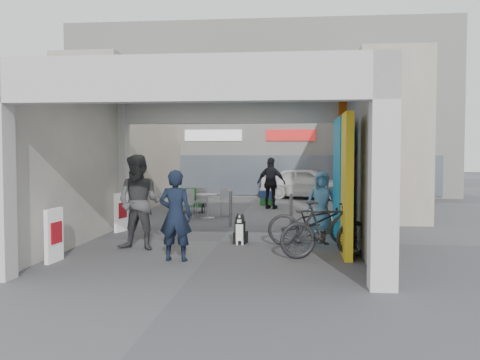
# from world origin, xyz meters

# --- Properties ---
(ground) EXTENTS (90.00, 90.00, 0.00)m
(ground) POSITION_xyz_m (0.00, 0.00, 0.00)
(ground) COLOR #4F4F53
(ground) RESTS_ON ground
(arcade_canopy) EXTENTS (6.40, 6.45, 6.40)m
(arcade_canopy) POSITION_xyz_m (0.54, -0.82, 2.30)
(arcade_canopy) COLOR beige
(arcade_canopy) RESTS_ON ground
(far_building) EXTENTS (18.00, 4.08, 8.00)m
(far_building) POSITION_xyz_m (-0.00, 13.99, 3.99)
(far_building) COLOR silver
(far_building) RESTS_ON ground
(plaza_bldg_left) EXTENTS (2.00, 9.00, 5.00)m
(plaza_bldg_left) POSITION_xyz_m (-4.50, 7.50, 2.50)
(plaza_bldg_left) COLOR #BEB19D
(plaza_bldg_left) RESTS_ON ground
(plaza_bldg_right) EXTENTS (2.00, 9.00, 5.00)m
(plaza_bldg_right) POSITION_xyz_m (4.50, 7.50, 2.50)
(plaza_bldg_right) COLOR #BEB19D
(plaza_bldg_right) RESTS_ON ground
(bollard_left) EXTENTS (0.09, 0.09, 0.85)m
(bollard_left) POSITION_xyz_m (-1.69, 2.43, 0.42)
(bollard_left) COLOR gray
(bollard_left) RESTS_ON ground
(bollard_center) EXTENTS (0.09, 0.09, 0.98)m
(bollard_center) POSITION_xyz_m (-0.07, 2.56, 0.49)
(bollard_center) COLOR gray
(bollard_center) RESTS_ON ground
(bollard_right) EXTENTS (0.09, 0.09, 0.92)m
(bollard_right) POSITION_xyz_m (1.60, 2.58, 0.46)
(bollard_right) COLOR gray
(bollard_right) RESTS_ON ground
(advert_board_near) EXTENTS (0.14, 0.55, 1.00)m
(advert_board_near) POSITION_xyz_m (-2.75, -2.60, 0.51)
(advert_board_near) COLOR silver
(advert_board_near) RESTS_ON ground
(advert_board_far) EXTENTS (0.20, 0.55, 1.00)m
(advert_board_far) POSITION_xyz_m (-2.75, 1.24, 0.51)
(advert_board_far) COLOR silver
(advert_board_far) RESTS_ON ground
(cafe_set) EXTENTS (1.48, 1.20, 0.90)m
(cafe_set) POSITION_xyz_m (-1.11, 4.52, 0.32)
(cafe_set) COLOR #AFAEB4
(cafe_set) RESTS_ON ground
(produce_stand) EXTENTS (1.24, 0.67, 0.82)m
(produce_stand) POSITION_xyz_m (-1.89, 5.72, 0.32)
(produce_stand) COLOR black
(produce_stand) RESTS_ON ground
(crate_stack) EXTENTS (0.55, 0.49, 0.56)m
(crate_stack) POSITION_xyz_m (0.64, 8.37, 0.28)
(crate_stack) COLOR #1A5D22
(crate_stack) RESTS_ON ground
(border_collie) EXTENTS (0.26, 0.51, 0.70)m
(border_collie) POSITION_xyz_m (0.49, -0.31, 0.28)
(border_collie) COLOR black
(border_collie) RESTS_ON ground
(man_with_dog) EXTENTS (0.64, 0.44, 1.72)m
(man_with_dog) POSITION_xyz_m (-0.53, -2.24, 0.86)
(man_with_dog) COLOR black
(man_with_dog) RESTS_ON ground
(man_back_turned) EXTENTS (1.07, 0.90, 1.99)m
(man_back_turned) POSITION_xyz_m (-1.54, -1.19, 1.00)
(man_back_turned) COLOR #434346
(man_back_turned) RESTS_ON ground
(man_elderly) EXTENTS (0.78, 0.53, 1.56)m
(man_elderly) POSITION_xyz_m (2.37, 1.64, 0.78)
(man_elderly) COLOR #5F96BA
(man_elderly) RESTS_ON ground
(man_crates) EXTENTS (1.18, 0.80, 1.85)m
(man_crates) POSITION_xyz_m (0.85, 7.15, 0.93)
(man_crates) COLOR black
(man_crates) RESTS_ON ground
(bicycle_front) EXTENTS (2.06, 0.80, 1.07)m
(bicycle_front) POSITION_xyz_m (2.13, -0.32, 0.53)
(bicycle_front) COLOR black
(bicycle_front) RESTS_ON ground
(bicycle_rear) EXTENTS (1.91, 1.03, 1.10)m
(bicycle_rear) POSITION_xyz_m (2.30, -1.69, 0.55)
(bicycle_rear) COLOR black
(bicycle_rear) RESTS_ON ground
(white_van) EXTENTS (4.31, 2.53, 1.38)m
(white_van) POSITION_xyz_m (2.24, 11.50, 0.69)
(white_van) COLOR white
(white_van) RESTS_ON ground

